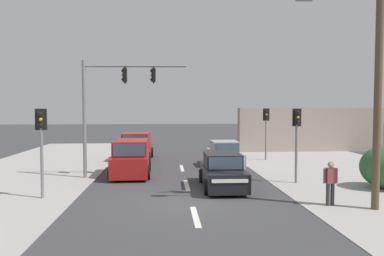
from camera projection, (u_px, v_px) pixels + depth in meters
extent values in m
plane|color=#3A3A3D|center=(191.00, 201.00, 14.34)|extent=(140.00, 140.00, 0.00)
cube|color=silver|center=(195.00, 216.00, 12.35)|extent=(0.20, 2.40, 0.01)
cube|color=silver|center=(187.00, 185.00, 17.33)|extent=(0.20, 2.40, 0.01)
cube|color=silver|center=(182.00, 168.00, 22.31)|extent=(0.20, 2.40, 0.01)
cube|color=#A39E99|center=(7.00, 183.00, 17.72)|extent=(8.00, 40.00, 0.02)
cylinder|color=brown|center=(379.00, 63.00, 12.90)|extent=(0.26, 0.26, 10.31)
cylinder|color=slate|center=(84.00, 119.00, 19.03)|extent=(0.18, 0.18, 6.00)
cylinder|color=slate|center=(135.00, 66.00, 18.92)|extent=(5.20, 0.41, 0.11)
cube|color=black|center=(125.00, 75.00, 18.94)|extent=(0.21, 0.27, 0.68)
cube|color=black|center=(125.00, 75.00, 18.94)|extent=(0.07, 0.44, 0.84)
sphere|color=black|center=(122.00, 71.00, 18.93)|extent=(0.13, 0.13, 0.13)
sphere|color=orange|center=(122.00, 75.00, 18.94)|extent=(0.13, 0.13, 0.13)
sphere|color=black|center=(123.00, 79.00, 18.95)|extent=(0.13, 0.13, 0.13)
cube|color=black|center=(154.00, 75.00, 18.96)|extent=(0.21, 0.27, 0.68)
cube|color=black|center=(154.00, 75.00, 18.96)|extent=(0.07, 0.44, 0.84)
sphere|color=black|center=(151.00, 71.00, 18.95)|extent=(0.13, 0.13, 0.13)
sphere|color=orange|center=(151.00, 75.00, 18.96)|extent=(0.13, 0.13, 0.13)
sphere|color=black|center=(151.00, 80.00, 18.97)|extent=(0.13, 0.13, 0.13)
cylinder|color=slate|center=(296.00, 154.00, 17.75)|extent=(0.12, 0.12, 2.80)
cube|color=black|center=(297.00, 117.00, 17.66)|extent=(0.28, 0.23, 0.68)
cube|color=black|center=(297.00, 117.00, 17.66)|extent=(0.44, 0.09, 0.84)
sphere|color=black|center=(298.00, 113.00, 17.53)|extent=(0.13, 0.13, 0.13)
sphere|color=orange|center=(298.00, 117.00, 17.54)|extent=(0.13, 0.13, 0.13)
sphere|color=black|center=(298.00, 122.00, 17.55)|extent=(0.13, 0.13, 0.13)
cylinder|color=slate|center=(42.00, 163.00, 14.72)|extent=(0.12, 0.12, 2.80)
cube|color=black|center=(41.00, 119.00, 14.63)|extent=(0.30, 0.26, 0.68)
cube|color=black|center=(41.00, 119.00, 14.63)|extent=(0.44, 0.14, 0.84)
sphere|color=black|center=(41.00, 114.00, 14.50)|extent=(0.13, 0.13, 0.13)
sphere|color=orange|center=(41.00, 119.00, 14.51)|extent=(0.13, 0.13, 0.13)
sphere|color=black|center=(41.00, 125.00, 14.52)|extent=(0.13, 0.13, 0.13)
cylinder|color=slate|center=(266.00, 140.00, 25.62)|extent=(0.12, 0.12, 2.80)
cube|color=black|center=(266.00, 115.00, 25.53)|extent=(0.27, 0.21, 0.68)
cube|color=black|center=(266.00, 115.00, 25.53)|extent=(0.44, 0.06, 0.84)
sphere|color=black|center=(267.00, 111.00, 25.40)|extent=(0.13, 0.13, 0.13)
sphere|color=orange|center=(267.00, 115.00, 25.41)|extent=(0.13, 0.13, 0.13)
sphere|color=black|center=(267.00, 118.00, 25.42)|extent=(0.13, 0.13, 0.13)
cube|color=#A39384|center=(310.00, 130.00, 30.97)|extent=(12.00, 1.00, 3.60)
cube|color=maroon|center=(131.00, 163.00, 20.00)|extent=(1.95, 4.55, 1.00)
cube|color=maroon|center=(131.00, 147.00, 19.75)|extent=(1.79, 2.74, 0.76)
cube|color=#384756|center=(132.00, 145.00, 21.12)|extent=(1.58, 0.10, 0.65)
cube|color=#384756|center=(129.00, 150.00, 18.39)|extent=(1.55, 0.10, 0.61)
cube|color=white|center=(134.00, 154.00, 22.24)|extent=(1.56, 0.08, 0.14)
cylinder|color=black|center=(116.00, 165.00, 21.31)|extent=(0.24, 0.73, 0.72)
cylinder|color=black|center=(149.00, 164.00, 21.49)|extent=(0.24, 0.73, 0.72)
cylinder|color=black|center=(111.00, 173.00, 18.54)|extent=(0.24, 0.73, 0.72)
cylinder|color=black|center=(148.00, 172.00, 18.72)|extent=(0.24, 0.73, 0.72)
cube|color=black|center=(223.00, 176.00, 16.78)|extent=(1.76, 4.22, 0.80)
cube|color=black|center=(222.00, 160.00, 16.79)|extent=(1.59, 1.92, 0.62)
cube|color=#384756|center=(226.00, 163.00, 15.83)|extent=(1.44, 0.08, 0.53)
cube|color=#384756|center=(220.00, 157.00, 17.76)|extent=(1.40, 0.08, 0.50)
cube|color=white|center=(230.00, 181.00, 14.66)|extent=(1.45, 0.06, 0.14)
cylinder|color=black|center=(247.00, 187.00, 15.54)|extent=(0.20, 0.64, 0.64)
cylinder|color=black|center=(206.00, 187.00, 15.45)|extent=(0.20, 0.64, 0.64)
cylinder|color=black|center=(236.00, 175.00, 18.14)|extent=(0.20, 0.64, 0.64)
cylinder|color=black|center=(201.00, 176.00, 18.04)|extent=(0.20, 0.64, 0.64)
cube|color=maroon|center=(137.00, 151.00, 25.79)|extent=(1.96, 4.55, 1.00)
cube|color=maroon|center=(137.00, 138.00, 25.54)|extent=(1.79, 2.75, 0.76)
cube|color=#384756|center=(138.00, 137.00, 26.91)|extent=(1.58, 0.10, 0.65)
cube|color=#384756|center=(134.00, 140.00, 24.17)|extent=(1.55, 0.10, 0.61)
cube|color=white|center=(140.00, 144.00, 28.04)|extent=(1.56, 0.08, 0.14)
cylinder|color=black|center=(126.00, 152.00, 27.15)|extent=(0.24, 0.73, 0.72)
cylinder|color=black|center=(152.00, 152.00, 27.23)|extent=(0.24, 0.73, 0.72)
cylinder|color=black|center=(121.00, 158.00, 24.37)|extent=(0.24, 0.73, 0.72)
cylinder|color=black|center=(149.00, 157.00, 24.45)|extent=(0.24, 0.73, 0.72)
cube|color=#A3A8AD|center=(225.00, 158.00, 22.96)|extent=(1.80, 4.24, 0.80)
cube|color=#A3A8AD|center=(224.00, 146.00, 22.97)|extent=(1.60, 1.94, 0.62)
cube|color=#384756|center=(227.00, 148.00, 22.00)|extent=(1.44, 0.09, 0.53)
cube|color=#384756|center=(222.00, 145.00, 23.93)|extent=(1.41, 0.09, 0.50)
cube|color=white|center=(231.00, 159.00, 20.84)|extent=(1.45, 0.07, 0.14)
cylinder|color=black|center=(243.00, 164.00, 21.75)|extent=(0.20, 0.64, 0.64)
cylinder|color=black|center=(214.00, 165.00, 21.59)|extent=(0.20, 0.64, 0.64)
cylinder|color=black|center=(234.00, 158.00, 24.34)|extent=(0.20, 0.64, 0.64)
cylinder|color=black|center=(208.00, 159.00, 24.18)|extent=(0.20, 0.64, 0.64)
cylinder|color=#333338|center=(328.00, 195.00, 13.63)|extent=(0.14, 0.14, 0.84)
cylinder|color=#333338|center=(332.00, 195.00, 13.67)|extent=(0.14, 0.14, 0.84)
cube|color=brown|center=(331.00, 176.00, 13.61)|extent=(0.38, 0.26, 0.56)
sphere|color=tan|center=(331.00, 165.00, 13.59)|extent=(0.22, 0.22, 0.22)
cylinder|color=brown|center=(325.00, 176.00, 13.57)|extent=(0.09, 0.09, 0.54)
cylinder|color=brown|center=(336.00, 175.00, 13.65)|extent=(0.09, 0.09, 0.54)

